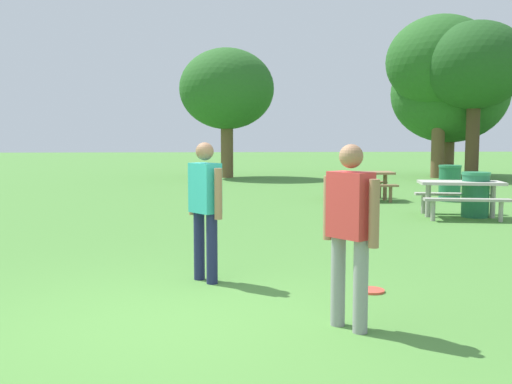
# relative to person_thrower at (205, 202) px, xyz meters

# --- Properties ---
(ground_plane) EXTENTS (120.00, 120.00, 0.00)m
(ground_plane) POSITION_rel_person_thrower_xyz_m (-0.30, -1.52, -0.94)
(ground_plane) COLOR #4C8438
(person_thrower) EXTENTS (0.40, 0.51, 1.64)m
(person_thrower) POSITION_rel_person_thrower_xyz_m (0.00, 0.00, 0.00)
(person_thrower) COLOR #1E234C
(person_thrower) RESTS_ON ground
(person_catcher) EXTENTS (0.40, 0.51, 1.64)m
(person_catcher) POSITION_rel_person_thrower_xyz_m (1.29, -1.79, 0.00)
(person_catcher) COLOR gray
(person_catcher) RESTS_ON ground
(frisbee) EXTENTS (0.30, 0.30, 0.03)m
(frisbee) POSITION_rel_person_thrower_xyz_m (1.82, -0.60, -0.93)
(frisbee) COLOR #E04733
(frisbee) RESTS_ON ground
(picnic_table_near) EXTENTS (1.94, 1.72, 0.77)m
(picnic_table_near) POSITION_rel_person_thrower_xyz_m (5.32, 5.04, -0.38)
(picnic_table_near) COLOR #B2ADA3
(picnic_table_near) RESTS_ON ground
(picnic_table_far) EXTENTS (1.76, 1.50, 0.77)m
(picnic_table_far) POSITION_rel_person_thrower_xyz_m (4.09, 8.52, -0.38)
(picnic_table_far) COLOR olive
(picnic_table_far) RESTS_ON ground
(trash_can_beside_table) EXTENTS (0.59, 0.59, 0.96)m
(trash_can_beside_table) POSITION_rel_person_thrower_xyz_m (5.67, 5.09, -0.46)
(trash_can_beside_table) COLOR #237047
(trash_can_beside_table) RESTS_ON ground
(trash_can_further_along) EXTENTS (0.59, 0.59, 0.96)m
(trash_can_further_along) POSITION_rel_person_thrower_xyz_m (6.38, 8.09, -0.46)
(trash_can_further_along) COLOR #237047
(trash_can_further_along) RESTS_ON ground
(tree_tall_left) EXTENTS (3.94, 3.94, 5.37)m
(tree_tall_left) POSITION_rel_person_thrower_xyz_m (0.72, 17.55, 2.73)
(tree_tall_left) COLOR brown
(tree_tall_left) RESTS_ON ground
(tree_broad_center) EXTENTS (4.43, 4.43, 6.68)m
(tree_broad_center) POSITION_rel_person_thrower_xyz_m (9.50, 16.73, 3.82)
(tree_broad_center) COLOR brown
(tree_broad_center) RESTS_ON ground
(tree_far_right) EXTENTS (3.99, 3.99, 6.18)m
(tree_far_right) POSITION_rel_person_thrower_xyz_m (10.31, 15.29, 3.49)
(tree_far_right) COLOR #4C3823
(tree_far_right) RESTS_ON ground
(tree_slender_mid) EXTENTS (5.01, 5.01, 5.72)m
(tree_slender_mid) POSITION_rel_person_thrower_xyz_m (10.42, 17.91, 2.63)
(tree_slender_mid) COLOR brown
(tree_slender_mid) RESTS_ON ground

